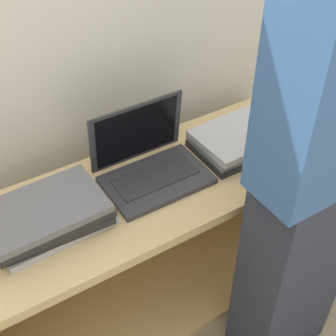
{
  "coord_description": "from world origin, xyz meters",
  "views": [
    {
      "loc": [
        -0.61,
        -0.8,
        1.75
      ],
      "look_at": [
        0.0,
        0.18,
        0.77
      ],
      "focal_mm": 50.0,
      "sensor_mm": 36.0,
      "label": 1
    }
  ],
  "objects_px": {
    "laptop_open": "(150,164)",
    "laptop_stack_left": "(48,215)",
    "laptop_stack_right": "(242,138)",
    "person": "(317,167)"
  },
  "relations": [
    {
      "from": "laptop_open",
      "to": "laptop_stack_left",
      "type": "bearing_deg",
      "value": -173.74
    },
    {
      "from": "laptop_open",
      "to": "laptop_stack_right",
      "type": "relative_size",
      "value": 0.98
    },
    {
      "from": "laptop_open",
      "to": "person",
      "type": "bearing_deg",
      "value": -58.06
    },
    {
      "from": "laptop_open",
      "to": "person",
      "type": "distance_m",
      "value": 0.57
    },
    {
      "from": "laptop_open",
      "to": "laptop_stack_right",
      "type": "xyz_separation_m",
      "value": [
        0.38,
        -0.04,
        -0.02
      ]
    },
    {
      "from": "laptop_stack_left",
      "to": "person",
      "type": "distance_m",
      "value": 0.82
    },
    {
      "from": "laptop_stack_right",
      "to": "laptop_stack_left",
      "type": "bearing_deg",
      "value": -179.59
    },
    {
      "from": "laptop_open",
      "to": "person",
      "type": "relative_size",
      "value": 0.2
    },
    {
      "from": "laptop_stack_right",
      "to": "person",
      "type": "xyz_separation_m",
      "value": [
        -0.1,
        -0.42,
        0.2
      ]
    },
    {
      "from": "laptop_stack_left",
      "to": "laptop_stack_right",
      "type": "bearing_deg",
      "value": 0.41
    }
  ]
}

